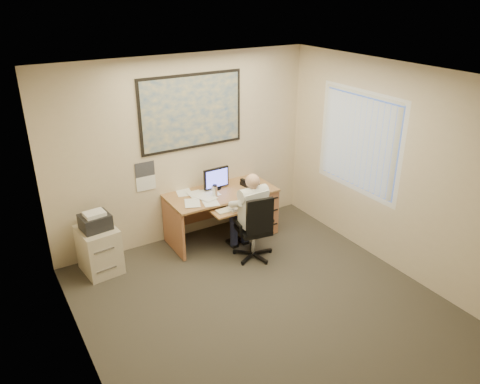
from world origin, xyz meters
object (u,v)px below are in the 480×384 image
person (252,216)px  office_chair (255,240)px  desk (240,205)px  filing_cabinet (99,246)px

person → office_chair: bearing=-85.9°
desk → filing_cabinet: 2.17m
desk → filing_cabinet: size_ratio=1.81×
desk → filing_cabinet: bearing=179.5°
desk → filing_cabinet: (-2.17, 0.02, -0.06)m
desk → person: 0.76m
office_chair → person: size_ratio=0.79×
desk → office_chair: (-0.22, -0.78, -0.15)m
office_chair → person: 0.34m
office_chair → person: bearing=104.2°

